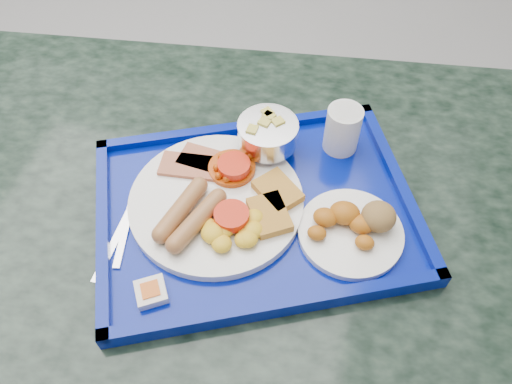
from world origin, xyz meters
TOP-DOWN VIEW (x-y plane):
  - floor at (0.00, 0.00)m, footprint 6.00×6.00m
  - table at (0.75, -0.62)m, footprint 1.43×1.04m
  - tray at (0.76, -0.59)m, footprint 0.60×0.54m
  - main_plate at (0.71, -0.61)m, footprint 0.28×0.28m
  - bread_plate at (0.92, -0.60)m, footprint 0.16×0.16m
  - fruit_bowl at (0.76, -0.47)m, footprint 0.10×0.10m
  - juice_cup at (0.88, -0.43)m, footprint 0.06×0.06m
  - spoon at (0.59, -0.62)m, footprint 0.05×0.18m
  - knife at (0.57, -0.69)m, footprint 0.01×0.17m
  - jam_packet at (0.66, -0.77)m, footprint 0.06×0.06m

SIDE VIEW (x-z plane):
  - floor at x=0.00m, z-range 0.00..0.00m
  - table at x=0.75m, z-range 0.20..1.04m
  - tray at x=0.76m, z-range 0.83..0.86m
  - knife at x=0.57m, z-range 0.85..0.86m
  - spoon at x=0.59m, z-range 0.85..0.86m
  - jam_packet at x=0.66m, z-range 0.85..0.87m
  - main_plate at x=0.71m, z-range 0.85..0.89m
  - bread_plate at x=0.92m, z-range 0.84..0.90m
  - juice_cup at x=0.88m, z-range 0.86..0.94m
  - fruit_bowl at x=0.76m, z-range 0.86..0.94m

